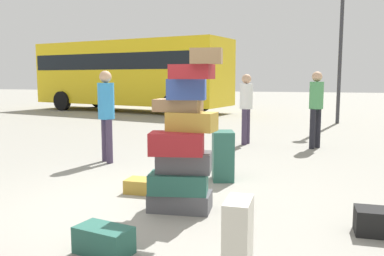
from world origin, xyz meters
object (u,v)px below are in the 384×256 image
at_px(suitcase_teal_white_trunk, 104,240).
at_px(suitcase_teal_behind_tower, 223,156).
at_px(suitcase_tan_foreground_near, 145,186).
at_px(person_passerby_in_red, 316,103).
at_px(parked_bus, 130,71).
at_px(suitcase_tower, 183,149).
at_px(person_bearded_onlooker, 246,103).
at_px(person_tourist_with_camera, 106,108).

height_order(suitcase_teal_white_trunk, suitcase_teal_behind_tower, suitcase_teal_behind_tower).
height_order(suitcase_tan_foreground_near, person_passerby_in_red, person_passerby_in_red).
xyz_separation_m(suitcase_teal_behind_tower, parked_bus, (-6.62, 11.41, 1.46)).
bearing_deg(suitcase_tower, suitcase_teal_white_trunk, -104.65).
height_order(suitcase_teal_behind_tower, person_bearded_onlooker, person_bearded_onlooker).
bearing_deg(suitcase_tower, person_bearded_onlooker, 89.65).
distance_m(suitcase_tower, parked_bus, 14.52).
distance_m(suitcase_tower, suitcase_tan_foreground_near, 1.13).
distance_m(person_bearded_onlooker, person_tourist_with_camera, 3.48).
bearing_deg(suitcase_teal_behind_tower, person_bearded_onlooker, 75.86).
height_order(suitcase_tower, person_tourist_with_camera, suitcase_tower).
height_order(suitcase_tan_foreground_near, person_bearded_onlooker, person_bearded_onlooker).
bearing_deg(parked_bus, person_bearded_onlooker, -37.53).
xyz_separation_m(suitcase_tan_foreground_near, person_tourist_with_camera, (-1.43, 1.70, 0.91)).
bearing_deg(suitcase_tan_foreground_near, person_bearded_onlooker, 80.43).
height_order(person_bearded_onlooker, person_passerby_in_red, person_passerby_in_red).
distance_m(suitcase_tan_foreground_near, suitcase_teal_behind_tower, 1.34).
xyz_separation_m(suitcase_tower, parked_bus, (-6.45, 12.96, 1.10)).
bearing_deg(person_passerby_in_red, person_tourist_with_camera, -21.98).
bearing_deg(suitcase_teal_white_trunk, parked_bus, 125.82).
distance_m(suitcase_teal_behind_tower, person_passerby_in_red, 3.66).
bearing_deg(parked_bus, suitcase_tan_foreground_near, -51.83).
xyz_separation_m(suitcase_teal_white_trunk, suitcase_teal_behind_tower, (0.51, 2.86, 0.26)).
distance_m(suitcase_tower, suitcase_teal_white_trunk, 1.49).
height_order(person_bearded_onlooker, parked_bus, parked_bus).
relative_size(suitcase_tan_foreground_near, person_bearded_onlooker, 0.31).
xyz_separation_m(suitcase_tower, suitcase_teal_white_trunk, (-0.34, -1.31, -0.61)).
height_order(suitcase_teal_behind_tower, person_tourist_with_camera, person_tourist_with_camera).
distance_m(person_passerby_in_red, parked_bus, 11.43).
bearing_deg(suitcase_tan_foreground_near, suitcase_tower, -38.99).
distance_m(suitcase_teal_behind_tower, person_bearded_onlooker, 3.50).
xyz_separation_m(suitcase_tower, person_passerby_in_red, (1.58, 4.87, 0.28)).
height_order(suitcase_teal_white_trunk, parked_bus, parked_bus).
xyz_separation_m(suitcase_tower, person_tourist_with_camera, (-2.15, 2.29, 0.27)).
bearing_deg(suitcase_teal_behind_tower, suitcase_teal_white_trunk, -116.57).
height_order(suitcase_teal_white_trunk, person_passerby_in_red, person_passerby_in_red).
relative_size(person_passerby_in_red, parked_bus, 0.17).
bearing_deg(person_tourist_with_camera, parked_bus, 153.02).
bearing_deg(suitcase_tower, suitcase_tan_foreground_near, 140.95).
relative_size(person_bearded_onlooker, person_tourist_with_camera, 0.97).
bearing_deg(person_bearded_onlooker, suitcase_tower, 11.75).
distance_m(suitcase_tower, person_bearded_onlooker, 5.01).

